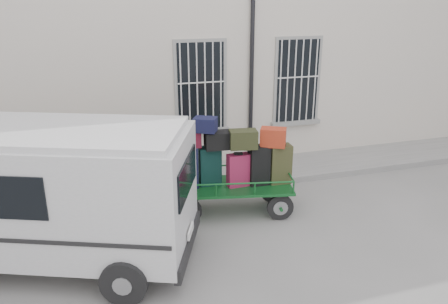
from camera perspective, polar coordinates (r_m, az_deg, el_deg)
name	(u,v)px	position (r m, az deg, el deg)	size (l,w,h in m)	color
ground	(256,216)	(9.36, 4.21, -8.37)	(80.00, 80.00, 0.00)	slate
building	(192,46)	(13.61, -4.16, 13.61)	(24.00, 5.15, 6.00)	beige
sidewalk	(225,175)	(11.21, 0.12, -3.06)	(24.00, 1.70, 0.15)	slate
luggage_cart	(232,166)	(9.08, 1.06, -1.81)	(2.95, 1.61, 2.13)	black
van	(46,188)	(7.82, -22.22, -4.36)	(5.19, 3.68, 2.43)	silver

